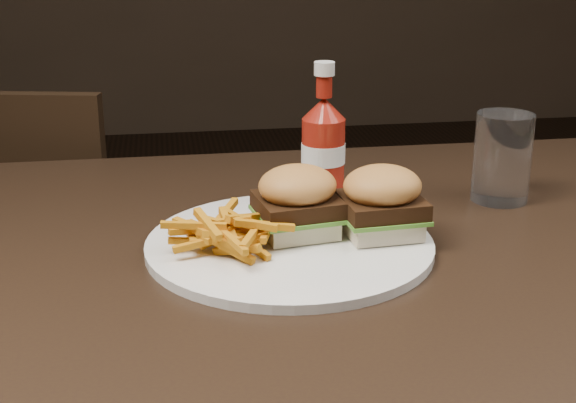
{
  "coord_description": "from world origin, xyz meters",
  "views": [
    {
      "loc": [
        -0.19,
        -0.76,
        1.08
      ],
      "look_at": [
        -0.07,
        0.03,
        0.8
      ],
      "focal_mm": 50.0,
      "sensor_mm": 36.0,
      "label": 1
    }
  ],
  "objects": [
    {
      "name": "ketchup_bottle",
      "position": [
        -0.01,
        0.14,
        0.81
      ],
      "size": [
        0.07,
        0.07,
        0.1
      ],
      "primitive_type": "cylinder",
      "rotation": [
        0.0,
        0.0,
        0.35
      ],
      "color": "maroon",
      "rests_on": "dining_table"
    },
    {
      "name": "sandwich_half_a",
      "position": [
        -0.06,
        0.03,
        0.77
      ],
      "size": [
        0.09,
        0.08,
        0.02
      ],
      "primitive_type": "cube",
      "rotation": [
        0.0,
        0.0,
        0.16
      ],
      "color": "beige",
      "rests_on": "plate"
    },
    {
      "name": "dining_table",
      "position": [
        0.0,
        0.0,
        0.73
      ],
      "size": [
        1.2,
        0.8,
        0.04
      ],
      "primitive_type": "cube",
      "color": "black",
      "rests_on": "ground"
    },
    {
      "name": "chair_far",
      "position": [
        -0.43,
        0.67,
        0.43
      ],
      "size": [
        0.45,
        0.45,
        0.04
      ],
      "primitive_type": "cube",
      "rotation": [
        0.0,
        0.0,
        2.93
      ],
      "color": "black",
      "rests_on": "ground"
    },
    {
      "name": "plate",
      "position": [
        -0.07,
        0.02,
        0.76
      ],
      "size": [
        0.3,
        0.3,
        0.01
      ],
      "primitive_type": "cylinder",
      "color": "white",
      "rests_on": "dining_table"
    },
    {
      "name": "sandwich_half_b",
      "position": [
        0.03,
        0.02,
        0.77
      ],
      "size": [
        0.08,
        0.08,
        0.02
      ],
      "primitive_type": "cube",
      "rotation": [
        0.0,
        0.0,
        0.07
      ],
      "color": "beige",
      "rests_on": "plate"
    },
    {
      "name": "tumbler",
      "position": [
        0.21,
        0.13,
        0.81
      ],
      "size": [
        0.07,
        0.07,
        0.11
      ],
      "primitive_type": "cylinder",
      "rotation": [
        0.0,
        0.0,
        -0.02
      ],
      "color": "white",
      "rests_on": "dining_table"
    },
    {
      "name": "fries_pile",
      "position": [
        -0.13,
        0.01,
        0.78
      ],
      "size": [
        0.1,
        0.1,
        0.04
      ],
      "primitive_type": null,
      "rotation": [
        0.0,
        0.0,
        -0.03
      ],
      "color": "#D47200",
      "rests_on": "plate"
    }
  ]
}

